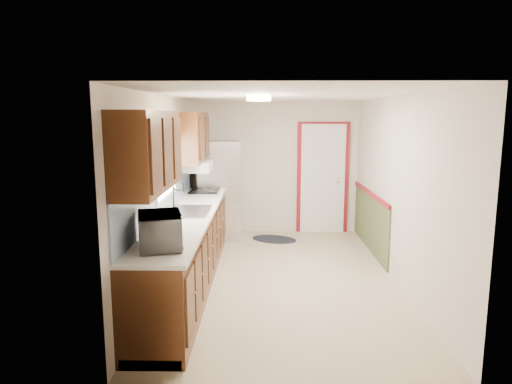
{
  "coord_description": "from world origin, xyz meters",
  "views": [
    {
      "loc": [
        -0.24,
        -5.86,
        2.16
      ],
      "look_at": [
        -0.34,
        0.1,
        1.15
      ],
      "focal_mm": 32.0,
      "sensor_mm": 36.0,
      "label": 1
    }
  ],
  "objects": [
    {
      "name": "ceiling_fixture",
      "position": [
        -0.3,
        -0.2,
        2.36
      ],
      "size": [
        0.3,
        0.3,
        0.06
      ],
      "primitive_type": "cylinder",
      "color": "#FFD88C",
      "rests_on": "room_shell"
    },
    {
      "name": "back_wall_trim",
      "position": [
        0.99,
        2.21,
        0.89
      ],
      "size": [
        1.12,
        2.3,
        2.08
      ],
      "color": "maroon",
      "rests_on": "ground"
    },
    {
      "name": "rug",
      "position": [
        -0.05,
        1.9,
        0.01
      ],
      "size": [
        0.93,
        0.77,
        0.01
      ],
      "primitive_type": "ellipsoid",
      "rotation": [
        0.0,
        0.0,
        -0.37
      ],
      "color": "black",
      "rests_on": "ground"
    },
    {
      "name": "room_shell",
      "position": [
        0.0,
        0.0,
        1.2
      ],
      "size": [
        3.2,
        5.2,
        2.52
      ],
      "color": "tan",
      "rests_on": "ground"
    },
    {
      "name": "refrigerator",
      "position": [
        -1.02,
        2.05,
        0.86
      ],
      "size": [
        0.79,
        0.76,
        1.72
      ],
      "rotation": [
        0.0,
        0.0,
        0.12
      ],
      "color": "#B7B7BC",
      "rests_on": "ground"
    },
    {
      "name": "microwave",
      "position": [
        -1.2,
        -1.76,
        1.13
      ],
      "size": [
        0.46,
        0.64,
        0.39
      ],
      "primitive_type": "imported",
      "rotation": [
        0.0,
        0.0,
        1.84
      ],
      "color": "white",
      "rests_on": "kitchen_run"
    },
    {
      "name": "kitchen_run",
      "position": [
        -1.24,
        -0.29,
        0.81
      ],
      "size": [
        0.63,
        4.0,
        2.2
      ],
      "color": "#3D1F0E",
      "rests_on": "ground"
    },
    {
      "name": "cooktop",
      "position": [
        -1.19,
        1.4,
        0.95
      ],
      "size": [
        0.46,
        0.56,
        0.02
      ],
      "primitive_type": "cube",
      "color": "black",
      "rests_on": "kitchen_run"
    }
  ]
}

